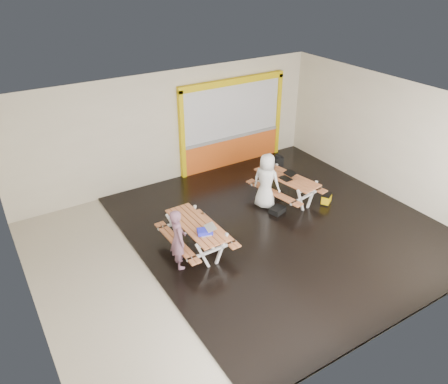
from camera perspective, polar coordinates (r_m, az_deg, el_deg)
room at (r=10.29m, az=2.64°, el=1.56°), size 10.02×8.02×3.52m
deck at (r=11.83m, az=7.49°, el=-4.38°), size 7.50×7.98×0.05m
kiosk at (r=14.53m, az=1.09°, el=8.76°), size 3.88×0.16×3.00m
picnic_table_left at (r=10.54m, az=-3.69°, el=-5.06°), size 1.37×1.98×0.78m
picnic_table_right at (r=12.75m, az=8.20°, el=1.27°), size 1.68×2.19×0.80m
person_left at (r=9.90m, az=-6.06°, el=-6.14°), size 0.45×0.60×1.49m
person_right at (r=12.25m, az=5.58°, el=1.41°), size 0.84×0.96×1.64m
laptop_left at (r=10.10m, az=-2.29°, el=-5.09°), size 0.43×0.40×0.16m
laptop_right at (r=12.55m, az=8.29°, el=2.03°), size 0.42×0.37×0.17m
blue_pouch at (r=10.07m, az=-2.53°, el=-5.20°), size 0.40×0.34×0.10m
toolbox at (r=13.05m, az=5.82°, el=3.42°), size 0.37×0.22×0.20m
backpack at (r=13.67m, az=7.08°, el=3.87°), size 0.32×0.22×0.51m
dark_case at (r=12.29m, az=7.03°, el=-2.37°), size 0.49×0.42×0.16m
fluke_bag at (r=12.94m, az=13.29°, el=-0.89°), size 0.43×0.38×0.31m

